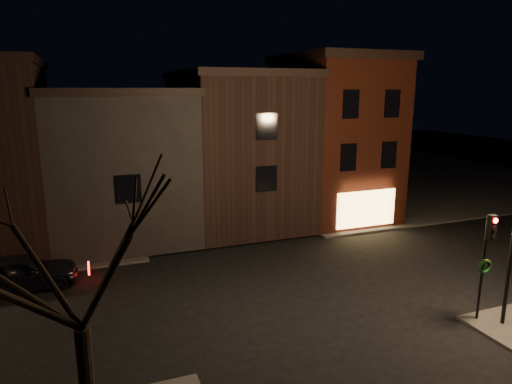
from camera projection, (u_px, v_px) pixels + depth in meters
ground at (281, 286)px, 20.04m from camera, size 120.00×120.00×0.00m
sidewalk_far_right at (384, 175)px, 45.18m from camera, size 30.00×30.00×0.12m
corner_building at (334, 136)px, 30.24m from camera, size 6.50×8.50×10.50m
row_building_a at (237, 147)px, 29.05m from camera, size 7.30×10.30×9.40m
row_building_b at (119, 161)px, 26.65m from camera, size 7.80×10.30×8.40m
traffic_signal at (487, 251)px, 16.33m from camera, size 0.58×0.38×4.05m
bare_tree_left at (73, 236)px, 9.68m from camera, size 5.60×5.60×7.50m
parked_car_a at (19, 273)px, 19.50m from camera, size 4.84×2.27×1.60m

